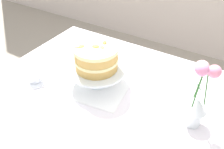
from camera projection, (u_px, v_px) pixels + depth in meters
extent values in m
cube|color=white|center=(123.00, 103.00, 1.15)|extent=(1.40, 1.00, 0.03)
cylinder|color=brown|center=(80.00, 79.00, 1.90)|extent=(0.06, 0.06, 0.71)
cube|color=white|center=(97.00, 83.00, 1.25)|extent=(0.36, 0.36, 0.00)
cylinder|color=silver|center=(97.00, 82.00, 1.24)|extent=(0.11, 0.11, 0.01)
cylinder|color=silver|center=(97.00, 76.00, 1.22)|extent=(0.03, 0.03, 0.07)
cylinder|color=silver|center=(97.00, 69.00, 1.19)|extent=(0.29, 0.29, 0.01)
cylinder|color=tan|center=(97.00, 64.00, 1.18)|extent=(0.20, 0.20, 0.04)
cylinder|color=beige|center=(96.00, 59.00, 1.16)|extent=(0.21, 0.21, 0.01)
cylinder|color=tan|center=(96.00, 54.00, 1.14)|extent=(0.20, 0.20, 0.04)
cylinder|color=beige|center=(96.00, 48.00, 1.12)|extent=(0.21, 0.21, 0.02)
ellipsoid|color=pink|center=(77.00, 46.00, 1.12)|extent=(0.03, 0.04, 0.00)
ellipsoid|color=yellow|center=(96.00, 46.00, 1.12)|extent=(0.04, 0.03, 0.01)
ellipsoid|color=orange|center=(105.00, 42.00, 1.14)|extent=(0.03, 0.03, 0.01)
ellipsoid|color=#E56B51|center=(102.00, 47.00, 1.11)|extent=(0.03, 0.03, 0.00)
ellipsoid|color=yellow|center=(80.00, 46.00, 1.12)|extent=(0.04, 0.04, 0.00)
cylinder|color=silver|center=(193.00, 116.00, 1.02)|extent=(0.07, 0.07, 0.08)
cone|color=silver|center=(196.00, 104.00, 0.97)|extent=(0.10, 0.10, 0.06)
cylinder|color=#2D6028|center=(206.00, 88.00, 0.91)|extent=(0.02, 0.01, 0.16)
sphere|color=pink|center=(214.00, 72.00, 0.86)|extent=(0.05, 0.05, 0.05)
cylinder|color=#2D6028|center=(199.00, 85.00, 0.94)|extent=(0.02, 0.02, 0.15)
sphere|color=#DC9EA1|center=(202.00, 67.00, 0.90)|extent=(0.06, 0.06, 0.06)
ellipsoid|color=#236B2D|center=(199.00, 87.00, 0.94)|extent=(0.04, 0.04, 0.02)
cylinder|color=#2D6028|center=(199.00, 88.00, 0.90)|extent=(0.01, 0.03, 0.18)
sphere|color=pink|center=(202.00, 70.00, 0.84)|extent=(0.05, 0.05, 0.05)
cylinder|color=white|center=(36.00, 81.00, 1.26)|extent=(0.13, 0.13, 0.01)
cylinder|color=white|center=(35.00, 76.00, 1.24)|extent=(0.07, 0.07, 0.05)
torus|color=white|center=(41.00, 79.00, 1.22)|extent=(0.03, 0.01, 0.03)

